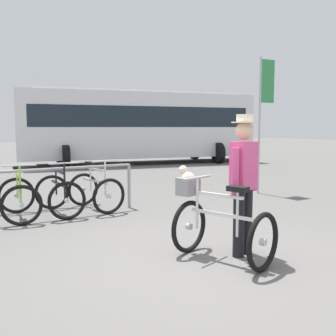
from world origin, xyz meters
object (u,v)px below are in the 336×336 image
racked_bike_black (59,194)px  racked_bike_white (95,191)px  racked_bike_lime (19,198)px  banner_flag (264,99)px  bus_distant (138,123)px  featured_bicycle (215,219)px  person_with_featured_bike (244,179)px

racked_bike_black → racked_bike_white: 0.70m
racked_bike_lime → banner_flag: (5.56, 0.05, 1.86)m
bus_distant → racked_bike_white: bearing=-119.8°
racked_bike_black → racked_bike_white: same height
racked_bike_white → bus_distant: 9.94m
racked_bike_lime → featured_bicycle: bearing=-62.8°
racked_bike_lime → person_with_featured_bike: person_with_featured_bike is taller
racked_bike_lime → racked_bike_white: (1.40, 0.09, 0.00)m
bus_distant → racked_bike_lime: bearing=-126.1°
racked_bike_black → banner_flag: bearing=-0.0°
racked_bike_black → banner_flag: (4.86, -0.00, 1.86)m
racked_bike_white → person_with_featured_bike: 3.59m
banner_flag → racked_bike_black: bearing=180.0°
racked_bike_white → featured_bicycle: 3.44m
racked_bike_black → person_with_featured_bike: person_with_featured_bike is taller
racked_bike_lime → person_with_featured_bike: (2.09, -3.37, 0.58)m
racked_bike_lime → bus_distant: bearing=53.9°
racked_bike_lime → person_with_featured_bike: bearing=-58.2°
featured_bicycle → banner_flag: (3.86, 3.37, 1.74)m
racked_bike_black → featured_bicycle: bearing=-73.4°
racked_bike_black → banner_flag: 5.21m
featured_bicycle → person_with_featured_bike: person_with_featured_bike is taller
racked_bike_white → banner_flag: 4.56m
racked_bike_black → bus_distant: bearing=56.9°
racked_bike_lime → banner_flag: 5.87m
racked_bike_lime → bus_distant: 10.77m
person_with_featured_bike → banner_flag: size_ratio=0.54×
person_with_featured_bike → banner_flag: bearing=44.6°
featured_bicycle → person_with_featured_bike: bearing=-7.2°
featured_bicycle → bus_distant: (4.59, 11.96, 1.25)m
banner_flag → racked_bike_white: bearing=179.3°
racked_bike_black → person_with_featured_bike: (1.40, -3.42, 0.58)m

